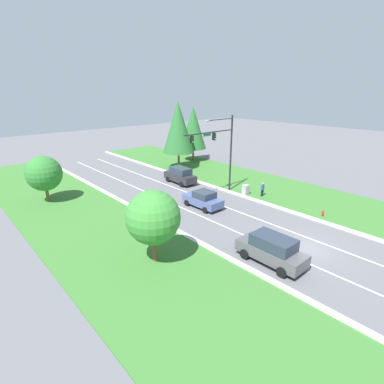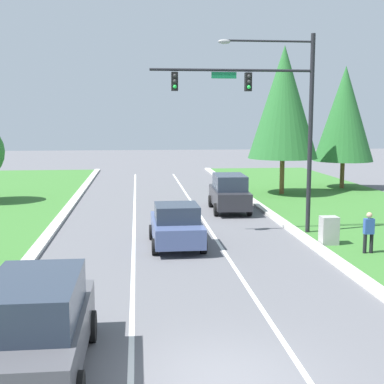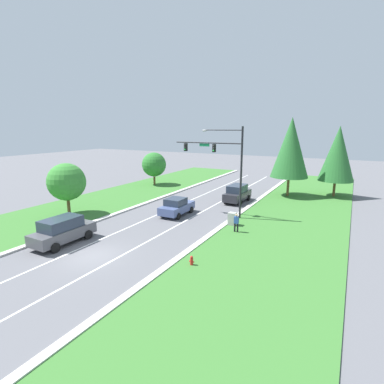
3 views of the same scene
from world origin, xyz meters
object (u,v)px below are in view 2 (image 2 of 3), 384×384
(graphite_suv, at_px, (36,325))
(conifer_near_right_tree, at_px, (284,102))
(traffic_signal_mast, at_px, (269,104))
(charcoal_suv, at_px, (229,193))
(slate_blue_sedan, at_px, (176,225))
(conifer_far_right_tree, at_px, (344,114))
(utility_cabinet, at_px, (329,231))
(pedestrian, at_px, (369,231))

(graphite_suv, xyz_separation_m, conifer_near_right_tree, (12.07, 25.14, 5.28))
(traffic_signal_mast, relative_size, charcoal_suv, 1.84)
(traffic_signal_mast, xyz_separation_m, conifer_near_right_tree, (4.11, 12.43, 0.46))
(traffic_signal_mast, height_order, graphite_suv, traffic_signal_mast)
(traffic_signal_mast, distance_m, slate_blue_sedan, 6.82)
(graphite_suv, distance_m, conifer_far_right_tree, 33.08)
(traffic_signal_mast, bearing_deg, utility_cabinet, -49.31)
(pedestrian, bearing_deg, utility_cabinet, -58.14)
(charcoal_suv, height_order, conifer_near_right_tree, conifer_near_right_tree)
(charcoal_suv, height_order, conifer_far_right_tree, conifer_far_right_tree)
(pedestrian, bearing_deg, conifer_far_right_tree, -108.06)
(charcoal_suv, distance_m, graphite_suv, 20.39)
(utility_cabinet, relative_size, conifer_far_right_tree, 0.14)
(traffic_signal_mast, bearing_deg, conifer_far_right_tree, 57.83)
(slate_blue_sedan, bearing_deg, conifer_far_right_tree, 50.04)
(traffic_signal_mast, distance_m, utility_cabinet, 6.14)
(traffic_signal_mast, distance_m, charcoal_suv, 7.96)
(pedestrian, relative_size, conifer_far_right_tree, 0.19)
(utility_cabinet, bearing_deg, conifer_far_right_tree, 66.98)
(traffic_signal_mast, relative_size, utility_cabinet, 7.22)
(utility_cabinet, distance_m, pedestrian, 1.92)
(slate_blue_sedan, distance_m, charcoal_suv, 8.90)
(slate_blue_sedan, xyz_separation_m, graphite_suv, (-3.69, -10.90, 0.19))
(conifer_far_right_tree, bearing_deg, pedestrian, -108.62)
(traffic_signal_mast, distance_m, conifer_near_right_tree, 13.10)
(traffic_signal_mast, xyz_separation_m, pedestrian, (3.04, -4.01, -4.95))
(conifer_far_right_tree, bearing_deg, slate_blue_sedan, -129.16)
(utility_cabinet, height_order, conifer_far_right_tree, conifer_far_right_tree)
(conifer_near_right_tree, bearing_deg, pedestrian, -93.73)
(slate_blue_sedan, distance_m, utility_cabinet, 6.35)
(slate_blue_sedan, height_order, graphite_suv, graphite_suv)
(conifer_near_right_tree, xyz_separation_m, conifer_far_right_tree, (5.35, 2.61, -0.75))
(graphite_suv, relative_size, utility_cabinet, 4.00)
(pedestrian, relative_size, conifer_near_right_tree, 0.17)
(slate_blue_sedan, distance_m, graphite_suv, 11.51)
(pedestrian, height_order, conifer_near_right_tree, conifer_near_right_tree)
(graphite_suv, distance_m, utility_cabinet, 14.39)
(graphite_suv, bearing_deg, pedestrian, 38.17)
(graphite_suv, bearing_deg, utility_cabinet, 45.68)
(pedestrian, bearing_deg, conifer_near_right_tree, -93.16)
(traffic_signal_mast, relative_size, graphite_suv, 1.81)
(traffic_signal_mast, height_order, slate_blue_sedan, traffic_signal_mast)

